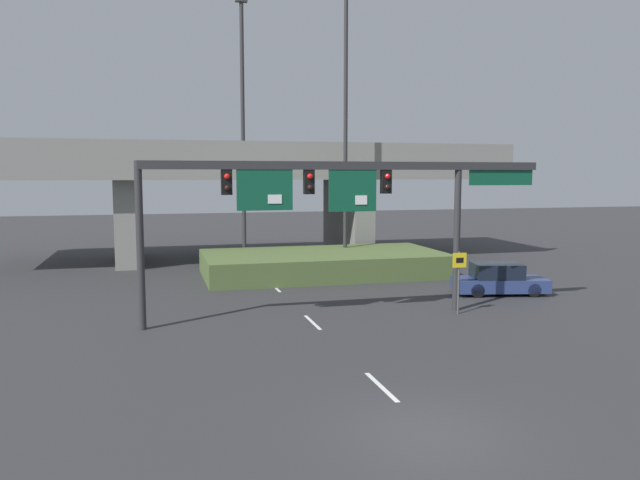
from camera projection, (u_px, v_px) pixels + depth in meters
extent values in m
plane|color=#2D2D30|center=(428.00, 431.00, 13.99)|extent=(160.00, 160.00, 0.00)
cube|color=silver|center=(381.00, 387.00, 16.88)|extent=(0.14, 2.40, 0.01)
cube|color=silver|center=(313.00, 322.00, 24.19)|extent=(0.14, 2.40, 0.01)
cube|color=silver|center=(276.00, 288.00, 31.50)|extent=(0.14, 2.40, 0.01)
cube|color=silver|center=(253.00, 266.00, 38.82)|extent=(0.14, 2.40, 0.01)
cube|color=silver|center=(237.00, 252.00, 46.13)|extent=(0.14, 2.40, 0.01)
cylinder|color=#2D2D30|center=(140.00, 246.00, 22.76)|extent=(0.28, 0.28, 6.22)
cylinder|color=#2D2D30|center=(457.00, 237.00, 26.00)|extent=(0.28, 0.28, 6.22)
cube|color=#2D2D30|center=(353.00, 166.00, 24.52)|extent=(16.26, 0.32, 0.32)
cube|color=black|center=(227.00, 182.00, 23.32)|extent=(0.40, 0.28, 0.95)
sphere|color=red|center=(227.00, 176.00, 23.14)|extent=(0.22, 0.22, 0.22)
sphere|color=black|center=(227.00, 188.00, 23.18)|extent=(0.22, 0.22, 0.22)
cube|color=black|center=(309.00, 182.00, 24.14)|extent=(0.40, 0.28, 0.95)
sphere|color=red|center=(310.00, 176.00, 23.95)|extent=(0.22, 0.22, 0.22)
sphere|color=black|center=(310.00, 188.00, 23.99)|extent=(0.22, 0.22, 0.22)
cube|color=black|center=(386.00, 182.00, 24.95)|extent=(0.40, 0.28, 0.95)
sphere|color=red|center=(388.00, 176.00, 24.76)|extent=(0.22, 0.22, 0.22)
sphere|color=black|center=(387.00, 187.00, 24.80)|extent=(0.22, 0.22, 0.22)
cube|color=#0F4C33|center=(265.00, 190.00, 23.62)|extent=(2.15, 0.08, 1.55)
cube|color=white|center=(275.00, 199.00, 23.71)|extent=(0.54, 0.03, 0.34)
cube|color=#0F4C33|center=(353.00, 191.00, 24.52)|extent=(1.95, 0.08, 1.64)
cube|color=white|center=(361.00, 200.00, 24.60)|extent=(0.49, 0.03, 0.36)
cube|color=#0F4C33|center=(501.00, 178.00, 26.18)|extent=(2.94, 0.07, 0.64)
cylinder|color=#4C4C4C|center=(459.00, 283.00, 25.52)|extent=(0.08, 0.08, 2.59)
cube|color=yellow|center=(460.00, 260.00, 25.37)|extent=(0.60, 0.03, 0.60)
cube|color=black|center=(460.00, 260.00, 25.36)|extent=(0.33, 0.01, 0.21)
cylinder|color=#2D2D30|center=(243.00, 138.00, 37.27)|extent=(0.24, 0.24, 15.74)
cube|color=#333333|center=(241.00, 0.00, 36.42)|extent=(0.70, 0.36, 0.24)
cylinder|color=#2D2D30|center=(346.00, 126.00, 37.07)|extent=(0.24, 0.24, 17.09)
cube|color=gray|center=(242.00, 169.00, 42.22)|extent=(35.18, 9.89, 1.43)
cube|color=gray|center=(253.00, 149.00, 37.54)|extent=(35.18, 0.40, 0.90)
cube|color=gray|center=(129.00, 221.00, 40.67)|extent=(1.40, 7.91, 5.38)
cube|color=gray|center=(347.00, 217.00, 44.48)|extent=(1.40, 7.91, 5.38)
cube|color=#4C6033|center=(323.00, 264.00, 35.55)|extent=(13.46, 6.95, 1.29)
cube|color=navy|center=(500.00, 284.00, 29.90)|extent=(4.63, 2.76, 0.61)
cube|color=black|center=(497.00, 271.00, 29.82)|extent=(2.56, 2.13, 0.71)
cylinder|color=black|center=(521.00, 284.00, 30.80)|extent=(0.67, 0.35, 0.64)
cylinder|color=black|center=(534.00, 290.00, 29.15)|extent=(0.67, 0.35, 0.64)
cylinder|color=black|center=(467.00, 284.00, 30.67)|extent=(0.67, 0.35, 0.64)
cylinder|color=black|center=(477.00, 291.00, 29.02)|extent=(0.67, 0.35, 0.64)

